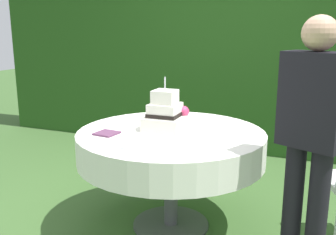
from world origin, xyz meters
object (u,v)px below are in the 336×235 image
Objects in this scene: serving_plate_far at (215,135)px; standing_person at (311,133)px; serving_plate_left at (121,126)px; napkin_stack at (107,133)px; wedding_cake at (166,114)px; cake_table at (171,146)px; serving_plate_right at (223,122)px; serving_plate_near at (131,147)px.

serving_plate_far is 0.07× the size of standing_person.
serving_plate_far is at bearing 2.07° from serving_plate_left.
napkin_stack is 1.40m from standing_person.
wedding_cake is at bearing 163.56° from standing_person.
serving_plate_right is (0.30, 0.41, 0.12)m from cake_table.
wedding_cake reaches higher than serving_plate_near.
serving_plate_near is at bearing -113.64° from serving_plate_right.
cake_table is 0.49m from serving_plate_near.
wedding_cake reaches higher than napkin_stack.
serving_plate_right is (0.35, 0.37, -0.11)m from wedding_cake.
napkin_stack reaches higher than serving_plate_right.
standing_person is at bearing -15.36° from cake_table.
standing_person is at bearing -23.64° from serving_plate_far.
serving_plate_far is 0.75m from serving_plate_left.
serving_plate_far is at bearing 2.62° from cake_table.
serving_plate_left is 0.83m from serving_plate_right.
wedding_cake is 3.83× the size of serving_plate_far.
napkin_stack is at bearing -160.16° from serving_plate_far.
serving_plate_right is 0.96× the size of napkin_stack.
serving_plate_right is (-0.04, 0.40, 0.00)m from serving_plate_far.
serving_plate_far is at bearing 156.36° from standing_person.
standing_person reaches higher than serving_plate_right.
serving_plate_right is 0.98m from standing_person.
serving_plate_right is at bearing 135.32° from standing_person.
standing_person reaches higher than serving_plate_left.
napkin_stack is (-0.35, -0.29, -0.11)m from wedding_cake.
serving_plate_left and serving_plate_right have the same top height.
napkin_stack is (-0.74, -0.27, 0.00)m from serving_plate_far.
standing_person reaches higher than serving_plate_near.
serving_plate_near is 0.96m from serving_plate_right.
napkin_stack reaches higher than serving_plate_left.
wedding_cake is 1.09m from standing_person.
napkin_stack is 0.10× the size of standing_person.
standing_person reaches higher than cake_table.
serving_plate_right is at bearing 43.30° from napkin_stack.
serving_plate_far is 0.40m from serving_plate_right.
serving_plate_far and serving_plate_left have the same top height.
serving_plate_far is at bearing -84.84° from serving_plate_right.
napkin_stack reaches higher than serving_plate_near.
standing_person is at bearing -0.82° from napkin_stack.
serving_plate_right is at bearing 54.16° from cake_table.
serving_plate_right is 0.09× the size of standing_person.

